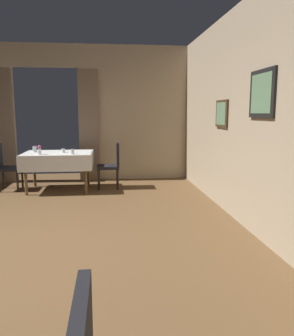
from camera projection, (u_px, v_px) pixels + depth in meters
wall_right at (275, 115)px, 3.81m from camera, size 0.16×8.40×3.00m
wall_back at (47, 113)px, 7.55m from camera, size 6.40×0.27×3.00m
dining_table_mid at (58, 157)px, 6.71m from camera, size 1.34×1.01×0.75m
chair_mid_right at (112, 163)px, 6.92m from camera, size 0.44×0.44×0.93m
chair_mid_left at (5, 164)px, 6.72m from camera, size 0.45×0.44×0.93m
flower_vase_mid at (39, 149)px, 6.35m from camera, size 0.07×0.07×0.18m
glass_mid_b at (63, 151)px, 6.66m from camera, size 0.07×0.07×0.08m
glass_mid_c at (72, 152)px, 6.40m from camera, size 0.06×0.06×0.10m
glass_mid_d at (35, 149)px, 6.76m from camera, size 0.08×0.08×0.12m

